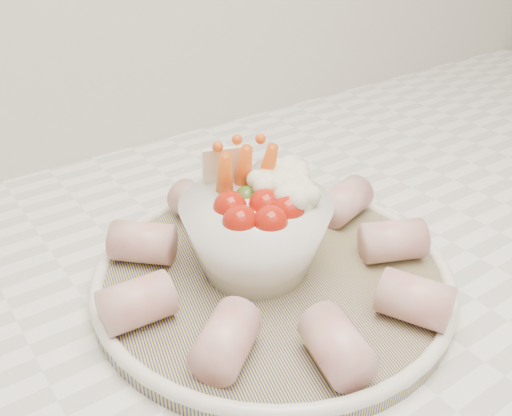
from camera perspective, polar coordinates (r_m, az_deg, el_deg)
serving_platter at (r=0.52m, az=1.67°, el=-6.72°), size 0.39×0.39×0.02m
veggie_bowl at (r=0.50m, az=0.20°, el=-1.98°), size 0.13×0.13×0.11m
cured_meat_rolls at (r=0.51m, az=1.71°, el=-4.66°), size 0.30×0.29×0.04m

